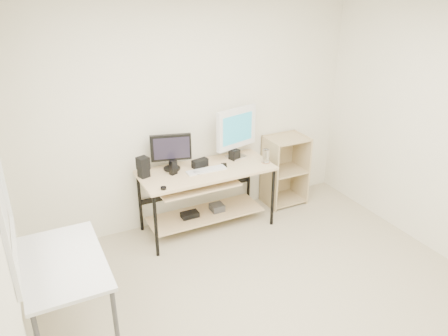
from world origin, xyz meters
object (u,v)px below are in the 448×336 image
desk (205,186)px  white_imac (236,130)px  shelf_unit (283,169)px  audio_controller (173,167)px  side_table (64,269)px  black_monitor (171,150)px

desk → white_imac: (0.49, 0.16, 0.56)m
shelf_unit → audio_controller: (-1.53, -0.13, 0.38)m
shelf_unit → side_table: bearing=-156.7°
black_monitor → white_imac: bearing=14.0°
desk → white_imac: 0.76m
black_monitor → audio_controller: 0.20m
white_imac → audio_controller: white_imac is taller
desk → shelf_unit: bearing=7.8°
black_monitor → audio_controller: bearing=-88.6°
desk → black_monitor: size_ratio=3.38×
white_imac → audio_controller: (-0.84, -0.12, -0.27)m
audio_controller → shelf_unit: bearing=-18.5°
black_monitor → shelf_unit: bearing=14.5°
side_table → black_monitor: bearing=42.5°
side_table → shelf_unit: 3.09m
white_imac → desk: bearing=-176.7°
side_table → black_monitor: (1.34, 1.23, 0.31)m
side_table → desk: bearing=32.7°
side_table → shelf_unit: bearing=23.3°
desk → audio_controller: size_ratio=9.36×
black_monitor → audio_controller: size_ratio=2.77×
audio_controller → white_imac: bearing=-14.9°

